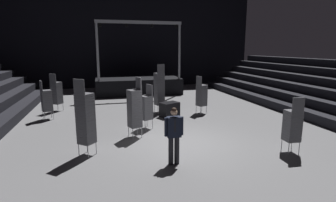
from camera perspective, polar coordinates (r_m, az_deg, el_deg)
The scene contains 13 objects.
ground_plane at distance 9.81m, azimuth 3.09°, elevation -9.22°, with size 22.00×30.00×0.10m, color slate.
arena_end_wall at distance 23.92m, azimuth -7.98°, elevation 12.69°, with size 22.00×0.30×8.00m, color black.
stage_riser at distance 20.19m, azimuth -6.41°, elevation 3.48°, with size 6.18×3.09×5.18m.
man_with_tie at distance 7.78m, azimuth 1.29°, elevation -6.78°, with size 0.57×0.24×1.72m.
chair_stack_front_left at distance 13.99m, azimuth 7.18°, elevation 1.33°, with size 0.55×0.55×1.96m.
chair_stack_front_right at distance 9.53m, azimuth 25.09°, elevation -4.66°, with size 0.46×0.46×1.88m.
chair_stack_mid_left at distance 8.74m, azimuth -17.25°, elevation -3.46°, with size 0.62×0.62×2.48m.
chair_stack_mid_right at distance 10.19m, azimuth -7.14°, elevation -1.45°, with size 0.56×0.56×2.31m.
chair_stack_mid_centre at distance 11.28m, azimuth -4.71°, elevation -1.25°, with size 0.59×0.59×1.88m.
chair_stack_rear_left at distance 14.06m, azimuth -1.88°, elevation 2.69°, with size 0.55×0.55×2.56m.
chair_stack_rear_right at distance 15.55m, azimuth -22.76°, elevation 1.70°, with size 0.61×0.61×2.05m.
chair_stack_rear_centre at distance 13.96m, azimuth -24.57°, elevation 0.19°, with size 0.57×0.57×1.88m.
equipment_road_case at distance 13.33m, azimuth 0.34°, elevation -1.81°, with size 0.90×0.60×0.72m, color black.
Camera 1 is at (-2.80, -8.75, 3.39)m, focal length 28.48 mm.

